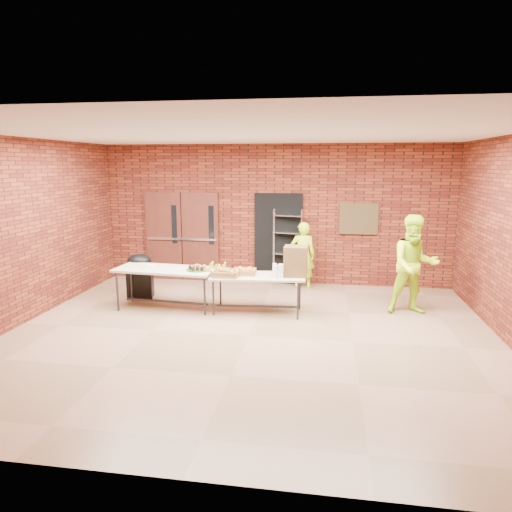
{
  "coord_description": "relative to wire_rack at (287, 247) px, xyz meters",
  "views": [
    {
      "loc": [
        1.18,
        -6.91,
        2.73
      ],
      "look_at": [
        -0.1,
        1.4,
        1.05
      ],
      "focal_mm": 32.0,
      "sensor_mm": 36.0,
      "label": 1
    }
  ],
  "objects": [
    {
      "name": "room",
      "position": [
        -0.33,
        -3.32,
        0.72
      ],
      "size": [
        8.08,
        7.08,
        3.28
      ],
      "color": "#846647",
      "rests_on": "ground"
    },
    {
      "name": "double_doors",
      "position": [
        -2.52,
        0.12,
        0.18
      ],
      "size": [
        1.78,
        0.12,
        2.1
      ],
      "color": "#4D1E16",
      "rests_on": "room"
    },
    {
      "name": "dark_doorway",
      "position": [
        -0.23,
        0.14,
        0.17
      ],
      "size": [
        1.1,
        0.06,
        2.1
      ],
      "primitive_type": "cube",
      "color": "black",
      "rests_on": "room"
    },
    {
      "name": "bronze_plaque",
      "position": [
        1.57,
        0.13,
        0.67
      ],
      "size": [
        0.85,
        0.04,
        0.7
      ],
      "primitive_type": "cube",
      "color": "#3E3018",
      "rests_on": "room"
    },
    {
      "name": "wire_rack",
      "position": [
        0.0,
        0.0,
        0.0
      ],
      "size": [
        0.68,
        0.36,
        1.75
      ],
      "primitive_type": null,
      "rotation": [
        0.0,
        0.0,
        -0.24
      ],
      "color": "#BABAC1",
      "rests_on": "room"
    },
    {
      "name": "table_left",
      "position": [
        -2.16,
        -2.1,
        -0.16
      ],
      "size": [
        1.97,
        0.96,
        0.79
      ],
      "rotation": [
        0.0,
        0.0,
        -0.09
      ],
      "color": "#C4B295",
      "rests_on": "room"
    },
    {
      "name": "table_right",
      "position": [
        -0.38,
        -2.1,
        -0.22
      ],
      "size": [
        1.81,
        0.89,
        0.72
      ],
      "rotation": [
        0.0,
        0.0,
        0.09
      ],
      "color": "#C4B295",
      "rests_on": "room"
    },
    {
      "name": "basket_bananas",
      "position": [
        -1.13,
        -2.12,
        -0.1
      ],
      "size": [
        0.42,
        0.33,
        0.13
      ],
      "color": "#9C6A3E",
      "rests_on": "table_right"
    },
    {
      "name": "basket_oranges",
      "position": [
        -0.63,
        -2.08,
        -0.1
      ],
      "size": [
        0.42,
        0.33,
        0.13
      ],
      "color": "#9C6A3E",
      "rests_on": "table_right"
    },
    {
      "name": "basket_apples",
      "position": [
        -0.94,
        -2.29,
        -0.1
      ],
      "size": [
        0.46,
        0.36,
        0.14
      ],
      "color": "#9C6A3E",
      "rests_on": "table_right"
    },
    {
      "name": "muffin_tray",
      "position": [
        -1.51,
        -2.16,
        -0.04
      ],
      "size": [
        0.41,
        0.41,
        0.1
      ],
      "color": "#194D14",
      "rests_on": "table_left"
    },
    {
      "name": "napkin_box",
      "position": [
        -2.47,
        -2.1,
        -0.06
      ],
      "size": [
        0.17,
        0.11,
        0.06
      ],
      "primitive_type": "cube",
      "color": "white",
      "rests_on": "table_left"
    },
    {
      "name": "coffee_dispenser",
      "position": [
        0.32,
        -2.03,
        0.12
      ],
      "size": [
        0.42,
        0.38,
        0.55
      ],
      "primitive_type": "cube",
      "color": "brown",
      "rests_on": "table_right"
    },
    {
      "name": "cup_stack_front",
      "position": [
        -0.01,
        -2.27,
        -0.04
      ],
      "size": [
        0.08,
        0.08,
        0.24
      ],
      "primitive_type": "cylinder",
      "color": "white",
      "rests_on": "table_right"
    },
    {
      "name": "cup_stack_mid",
      "position": [
        0.08,
        -2.28,
        -0.03
      ],
      "size": [
        0.09,
        0.09,
        0.26
      ],
      "primitive_type": "cylinder",
      "color": "white",
      "rests_on": "table_right"
    },
    {
      "name": "cup_stack_back",
      "position": [
        -0.06,
        -2.07,
        -0.04
      ],
      "size": [
        0.08,
        0.08,
        0.23
      ],
      "primitive_type": "cylinder",
      "color": "white",
      "rests_on": "table_right"
    },
    {
      "name": "covered_grill",
      "position": [
        -2.95,
        -1.48,
        -0.41
      ],
      "size": [
        0.59,
        0.53,
        0.92
      ],
      "rotation": [
        0.0,
        0.0,
        0.25
      ],
      "color": "black",
      "rests_on": "room"
    },
    {
      "name": "volunteer_woman",
      "position": [
        0.36,
        -0.22,
        -0.13
      ],
      "size": [
        0.56,
        0.38,
        1.5
      ],
      "primitive_type": "imported",
      "rotation": [
        0.0,
        0.0,
        3.18
      ],
      "color": "#BEF51B",
      "rests_on": "room"
    },
    {
      "name": "volunteer_man",
      "position": [
        2.48,
        -1.69,
        0.05
      ],
      "size": [
        0.97,
        0.79,
        1.85
      ],
      "primitive_type": "imported",
      "rotation": [
        0.0,
        0.0,
        0.11
      ],
      "color": "#BEF51B",
      "rests_on": "room"
    }
  ]
}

